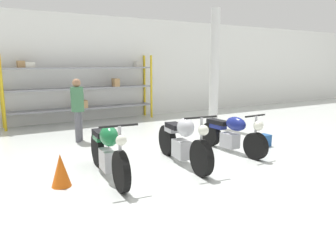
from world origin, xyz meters
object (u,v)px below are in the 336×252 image
at_px(motorcycle_blue, 232,134).
at_px(toolbox, 261,141).
at_px(person_browsing, 78,105).
at_px(shelving_rack, 83,87).
at_px(motorcycle_green, 108,150).
at_px(motorcycle_silver, 183,142).
at_px(traffic_cone, 61,170).

distance_m(motorcycle_blue, toolbox, 1.00).
xyz_separation_m(person_browsing, toolbox, (3.64, -2.78, -0.80)).
height_order(shelving_rack, toolbox, shelving_rack).
height_order(motorcycle_green, motorcycle_silver, motorcycle_silver).
xyz_separation_m(motorcycle_silver, motorcycle_blue, (1.46, 0.21, -0.05)).
xyz_separation_m(motorcycle_green, traffic_cone, (-0.82, -0.03, -0.21)).
xyz_separation_m(shelving_rack, toolbox, (2.72, -5.45, -1.05)).
relative_size(motorcycle_silver, toolbox, 4.92).
distance_m(shelving_rack, motorcycle_silver, 5.73).
bearing_deg(motorcycle_green, toolbox, 97.73).
height_order(motorcycle_silver, toolbox, motorcycle_silver).
bearing_deg(traffic_cone, toolbox, 2.55).
distance_m(shelving_rack, toolbox, 6.18).
bearing_deg(motorcycle_green, motorcycle_silver, 93.37).
bearing_deg(motorcycle_green, traffic_cone, -82.98).
height_order(motorcycle_green, person_browsing, person_browsing).
bearing_deg(motorcycle_silver, traffic_cone, -83.65).
bearing_deg(person_browsing, motorcycle_silver, 146.66).
bearing_deg(person_browsing, toolbox, 177.32).
bearing_deg(motorcycle_silver, motorcycle_blue, 105.08).
relative_size(person_browsing, traffic_cone, 2.92).
bearing_deg(toolbox, traffic_cone, -177.45).
distance_m(motorcycle_silver, toolbox, 2.46).
bearing_deg(person_browsing, shelving_rack, -74.54).
relative_size(motorcycle_silver, motorcycle_blue, 1.08).
height_order(motorcycle_silver, traffic_cone, motorcycle_silver).
bearing_deg(person_browsing, motorcycle_green, 118.46).
xyz_separation_m(person_browsing, traffic_cone, (-1.14, -2.99, -0.66)).
height_order(shelving_rack, person_browsing, shelving_rack).
bearing_deg(motorcycle_green, motorcycle_blue, 98.27).
height_order(person_browsing, toolbox, person_browsing).
bearing_deg(toolbox, motorcycle_green, -177.33).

